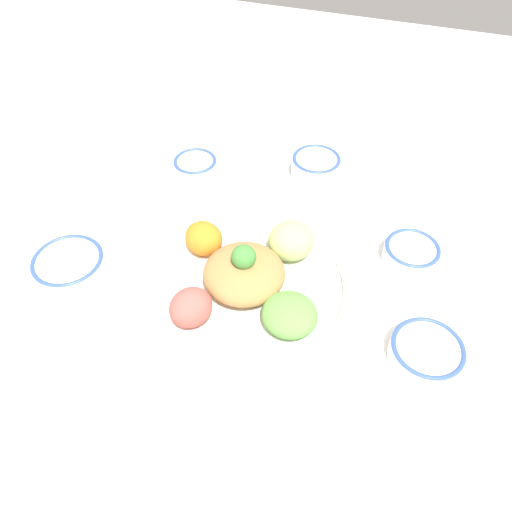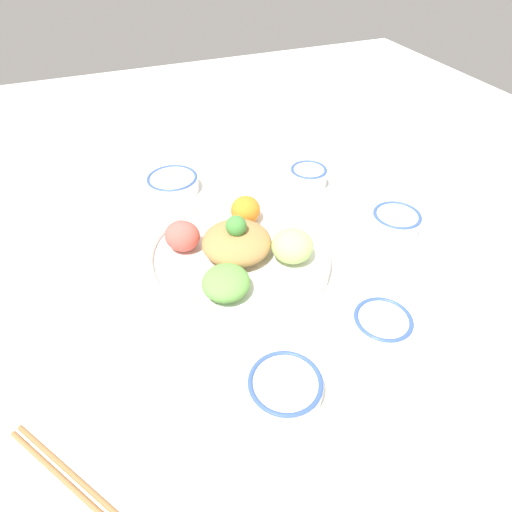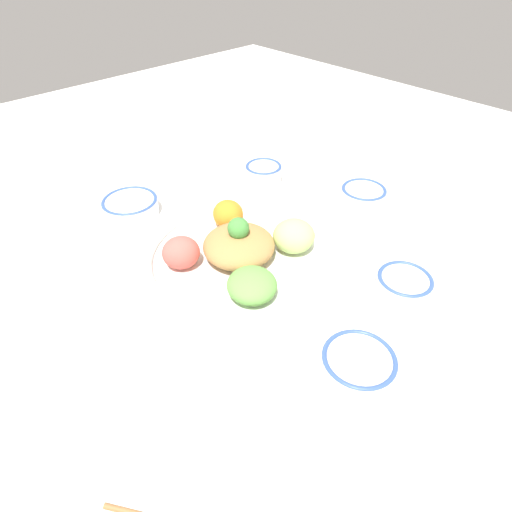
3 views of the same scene
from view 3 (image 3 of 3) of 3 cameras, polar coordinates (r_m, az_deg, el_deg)
ground_plane at (r=0.79m, az=-4.06°, el=-2.34°), size 2.40×2.40×0.00m
salad_platter at (r=0.79m, az=-2.12°, el=0.20°), size 0.36×0.36×0.10m
sauce_bowl_red at (r=0.98m, az=14.06°, el=7.70°), size 0.10×0.10×0.05m
rice_bowl_blue at (r=0.78m, az=19.13°, el=-3.51°), size 0.09×0.09×0.03m
sauce_bowl_dark at (r=0.97m, az=-16.38°, el=6.44°), size 0.12×0.12×0.04m
rice_bowl_plain at (r=0.64m, az=13.37°, el=-13.83°), size 0.11×0.11×0.03m
sauce_bowl_far at (r=1.05m, az=1.01°, el=10.99°), size 0.09×0.09×0.05m
serving_spoon_main at (r=1.13m, az=-9.07°, el=11.46°), size 0.06×0.14×0.01m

